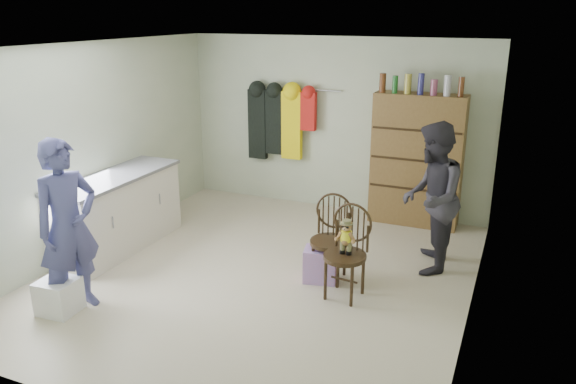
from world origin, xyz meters
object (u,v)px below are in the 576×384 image
at_px(counter, 118,212).
at_px(dresser, 417,159).
at_px(chair_front, 347,245).
at_px(chair_far, 331,234).

relative_size(counter, dresser, 0.90).
distance_m(counter, dresser, 3.96).
xyz_separation_m(chair_front, chair_far, (-0.29, 0.33, -0.05)).
height_order(counter, chair_far, chair_far).
height_order(chair_front, chair_far, chair_front).
bearing_deg(counter, chair_front, -1.41).
xyz_separation_m(counter, chair_far, (2.69, 0.26, 0.04)).
height_order(counter, chair_front, chair_front).
distance_m(chair_far, dresser, 2.15).
bearing_deg(counter, chair_far, 5.43).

